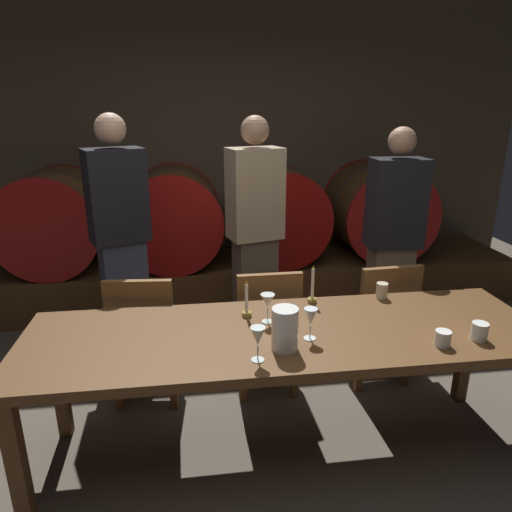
% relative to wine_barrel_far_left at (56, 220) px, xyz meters
% --- Properties ---
extents(ground_plane, '(7.98, 7.98, 0.00)m').
position_rel_wine_barrel_far_left_xyz_m(ground_plane, '(1.53, -2.31, -0.85)').
color(ground_plane, brown).
extents(back_wall, '(6.14, 0.24, 2.87)m').
position_rel_wine_barrel_far_left_xyz_m(back_wall, '(1.53, 0.55, 0.58)').
color(back_wall, brown).
rests_on(back_wall, ground).
extents(barrel_shelf, '(5.53, 0.90, 0.41)m').
position_rel_wine_barrel_far_left_xyz_m(barrel_shelf, '(1.53, 0.00, -0.65)').
color(barrel_shelf, brown).
rests_on(barrel_shelf, ground).
extents(wine_barrel_far_left, '(0.89, 0.84, 0.89)m').
position_rel_wine_barrel_far_left_xyz_m(wine_barrel_far_left, '(0.00, 0.00, 0.00)').
color(wine_barrel_far_left, brown).
rests_on(wine_barrel_far_left, barrel_shelf).
extents(wine_barrel_center_left, '(0.89, 0.84, 0.89)m').
position_rel_wine_barrel_far_left_xyz_m(wine_barrel_center_left, '(1.04, 0.00, 0.00)').
color(wine_barrel_center_left, brown).
rests_on(wine_barrel_center_left, barrel_shelf).
extents(wine_barrel_center_right, '(0.89, 0.84, 0.89)m').
position_rel_wine_barrel_far_left_xyz_m(wine_barrel_center_right, '(2.00, 0.00, 0.00)').
color(wine_barrel_center_right, brown).
rests_on(wine_barrel_center_right, barrel_shelf).
extents(wine_barrel_far_right, '(0.89, 0.84, 0.89)m').
position_rel_wine_barrel_far_left_xyz_m(wine_barrel_far_right, '(3.01, 0.00, 0.00)').
color(wine_barrel_far_right, '#513319').
rests_on(wine_barrel_far_right, barrel_shelf).
extents(dining_table, '(2.63, 0.79, 0.76)m').
position_rel_wine_barrel_far_left_xyz_m(dining_table, '(1.67, -2.19, -0.16)').
color(dining_table, brown).
rests_on(dining_table, ground).
extents(chair_left, '(0.43, 0.43, 0.88)m').
position_rel_wine_barrel_far_left_xyz_m(chair_left, '(0.89, -1.58, -0.36)').
color(chair_left, brown).
rests_on(chair_left, ground).
extents(chair_center, '(0.40, 0.40, 0.88)m').
position_rel_wine_barrel_far_left_xyz_m(chair_center, '(1.66, -1.58, -0.36)').
color(chair_center, brown).
rests_on(chair_center, ground).
extents(chair_right, '(0.42, 0.42, 0.88)m').
position_rel_wine_barrel_far_left_xyz_m(chair_right, '(2.44, -1.56, -0.36)').
color(chair_right, brown).
rests_on(chair_right, ground).
extents(guest_left, '(0.44, 0.37, 1.79)m').
position_rel_wine_barrel_far_left_xyz_m(guest_left, '(0.71, -1.04, 0.07)').
color(guest_left, '#33384C').
rests_on(guest_left, ground).
extents(guest_center, '(0.43, 0.33, 1.77)m').
position_rel_wine_barrel_far_left_xyz_m(guest_center, '(1.67, -0.96, 0.06)').
color(guest_center, brown).
rests_on(guest_center, ground).
extents(guest_right, '(0.39, 0.25, 1.70)m').
position_rel_wine_barrel_far_left_xyz_m(guest_right, '(2.66, -1.16, 0.02)').
color(guest_right, brown).
rests_on(guest_right, ground).
extents(candle_left, '(0.05, 0.05, 0.21)m').
position_rel_wine_barrel_far_left_xyz_m(candle_left, '(1.49, -1.99, -0.03)').
color(candle_left, olive).
rests_on(candle_left, dining_table).
extents(candle_right, '(0.05, 0.05, 0.23)m').
position_rel_wine_barrel_far_left_xyz_m(candle_right, '(1.88, -1.86, -0.03)').
color(candle_right, olive).
rests_on(candle_right, dining_table).
extents(pitcher, '(0.12, 0.12, 0.21)m').
position_rel_wine_barrel_far_left_xyz_m(pitcher, '(1.62, -2.36, 0.01)').
color(pitcher, white).
rests_on(pitcher, dining_table).
extents(wine_glass_left, '(0.07, 0.07, 0.16)m').
position_rel_wine_barrel_far_left_xyz_m(wine_glass_left, '(1.48, -2.44, 0.02)').
color(wine_glass_left, silver).
rests_on(wine_glass_left, dining_table).
extents(wine_glass_center, '(0.07, 0.07, 0.16)m').
position_rel_wine_barrel_far_left_xyz_m(wine_glass_center, '(1.59, -2.07, 0.02)').
color(wine_glass_center, silver).
rests_on(wine_glass_center, dining_table).
extents(wine_glass_right, '(0.07, 0.07, 0.16)m').
position_rel_wine_barrel_far_left_xyz_m(wine_glass_right, '(1.76, -2.28, 0.02)').
color(wine_glass_right, white).
rests_on(wine_glass_right, dining_table).
extents(cup_left, '(0.07, 0.07, 0.09)m').
position_rel_wine_barrel_far_left_xyz_m(cup_left, '(2.30, -1.85, -0.05)').
color(cup_left, beige).
rests_on(cup_left, dining_table).
extents(cup_center, '(0.07, 0.07, 0.08)m').
position_rel_wine_barrel_far_left_xyz_m(cup_center, '(2.37, -2.43, -0.05)').
color(cup_center, white).
rests_on(cup_center, dining_table).
extents(cup_right, '(0.08, 0.08, 0.09)m').
position_rel_wine_barrel_far_left_xyz_m(cup_right, '(2.57, -2.40, -0.05)').
color(cup_right, white).
rests_on(cup_right, dining_table).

